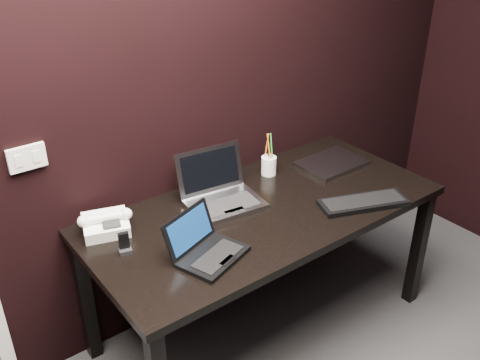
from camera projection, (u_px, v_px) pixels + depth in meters
wall_back at (159, 83)px, 2.38m from camera, size 4.00×0.00×4.00m
wall_switch at (27, 158)px, 2.12m from camera, size 0.15×0.02×0.10m
desk at (265, 221)px, 2.56m from camera, size 1.70×0.80×0.74m
netbook at (206, 249)px, 2.17m from camera, size 0.34×0.32×0.18m
silver_laptop at (221, 194)px, 2.54m from camera, size 0.38×0.35×0.24m
ext_keyboard at (363, 202)px, 2.54m from camera, size 0.45×0.29×0.03m
closed_laptop at (332, 163)px, 2.90m from camera, size 0.35×0.25×0.02m
desk_phone at (106, 224)px, 2.32m from camera, size 0.24×0.23×0.12m
mobile_phone at (124, 245)px, 2.20m from camera, size 0.06×0.05×0.09m
pen_cup at (269, 165)px, 2.79m from camera, size 0.10×0.10×0.23m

